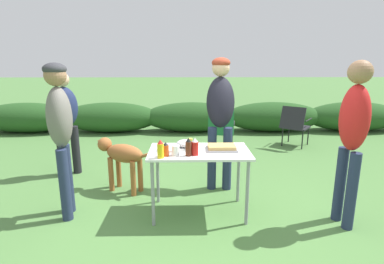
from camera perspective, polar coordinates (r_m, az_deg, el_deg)
ground_plane at (r=3.57m, az=1.33°, el=-14.99°), size 60.00×60.00×0.00m
shrub_hedge at (r=7.34m, az=0.02°, el=2.87°), size 14.40×0.90×0.72m
folding_table at (r=3.30m, az=1.39°, el=-4.81°), size 1.10×0.64×0.74m
food_tray at (r=3.31m, az=5.66°, el=-2.98°), size 0.34×0.23×0.06m
plate_stack at (r=3.29m, az=-4.51°, el=-3.25°), size 0.24×0.24×0.03m
mixing_bowl at (r=3.41m, az=-1.29°, el=-2.17°), size 0.20×0.20×0.08m
paper_cup_stack at (r=3.11m, az=-3.13°, el=-3.51°), size 0.08×0.08×0.11m
bbq_sauce_bottle at (r=3.08m, az=-0.67°, el=-2.93°), size 0.06×0.06×0.19m
hot_sauce_bottle at (r=3.09m, az=-5.04°, el=-3.32°), size 0.07×0.07×0.15m
mustard_bottle at (r=3.02m, az=-6.02°, el=-3.29°), size 0.07×0.07×0.19m
relish_jar at (r=3.28m, az=-0.34°, el=-2.36°), size 0.06×0.06×0.13m
ketchup_bottle at (r=3.10m, az=0.56°, el=-2.87°), size 0.07×0.07×0.18m
standing_person_in_olive_jacket at (r=3.99m, az=5.42°, el=4.76°), size 0.41×0.53×1.74m
standing_person_in_red_jacket at (r=3.43m, az=-23.83°, el=1.45°), size 0.33×0.40×1.68m
standing_person_in_navy_coat at (r=3.37m, az=28.34°, el=0.60°), size 0.29×0.37×1.71m
standing_person_in_gray_fleece at (r=4.78m, az=-22.98°, el=2.92°), size 0.47×0.45×1.54m
dog at (r=4.04m, az=-13.27°, el=-4.39°), size 0.80×0.48×0.70m
camp_chair_green_behind_table at (r=6.33m, az=18.97°, el=1.44°), size 0.72×0.75×0.83m
camp_chair_near_hedge at (r=5.59m, az=5.60°, el=0.60°), size 0.56×0.66×0.83m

